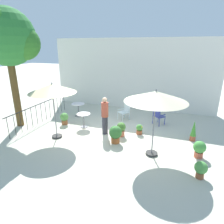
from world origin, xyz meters
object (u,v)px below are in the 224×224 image
at_px(patio_umbrella_1, 52,89).
at_px(cafe_table_0, 84,118).
at_px(potted_plant_0, 121,129).
at_px(patio_umbrella_0, 156,97).
at_px(potted_plant_6, 64,118).
at_px(patio_chair_1, 158,115).
at_px(cafe_table_1, 78,107).
at_px(patio_chair_0, 125,111).
at_px(potted_plant_1, 194,131).
at_px(potted_plant_5, 199,148).
at_px(standing_person, 105,115).
at_px(shade_tree, 8,37).
at_px(potted_plant_4, 139,129).
at_px(potted_plant_3, 115,134).
at_px(potted_plant_2, 201,169).

height_order(patio_umbrella_1, cafe_table_0, patio_umbrella_1).
bearing_deg(potted_plant_0, patio_umbrella_1, -158.32).
distance_m(patio_umbrella_0, potted_plant_6, 5.27).
bearing_deg(cafe_table_0, potted_plant_6, 179.71).
relative_size(patio_umbrella_1, cafe_table_0, 3.48).
height_order(patio_chair_1, potted_plant_6, patio_chair_1).
height_order(cafe_table_1, patio_chair_0, patio_chair_0).
distance_m(patio_chair_0, potted_plant_1, 3.73).
xyz_separation_m(cafe_table_1, potted_plant_1, (6.10, -1.14, -0.07)).
distance_m(patio_umbrella_1, cafe_table_0, 2.29).
relative_size(patio_umbrella_0, potted_plant_1, 2.71).
distance_m(potted_plant_5, standing_person, 4.06).
height_order(patio_umbrella_0, cafe_table_1, patio_umbrella_0).
xyz_separation_m(shade_tree, potted_plant_1, (8.19, 1.04, -3.75)).
relative_size(potted_plant_4, potted_plant_5, 0.75).
xyz_separation_m(patio_chair_1, potted_plant_0, (-1.39, -1.89, -0.16)).
xyz_separation_m(patio_umbrella_0, cafe_table_0, (-3.58, 1.50, -1.73)).
xyz_separation_m(potted_plant_3, potted_plant_6, (-3.11, 1.06, -0.07)).
xyz_separation_m(potted_plant_0, potted_plant_6, (-3.15, 0.36, -0.01)).
relative_size(patio_umbrella_0, potted_plant_5, 3.92).
xyz_separation_m(cafe_table_0, patio_chair_0, (1.64, 1.69, 0.03)).
bearing_deg(potted_plant_2, standing_person, 152.60).
xyz_separation_m(patio_umbrella_0, standing_person, (-2.31, 1.14, -1.33)).
bearing_deg(cafe_table_0, potted_plant_2, -24.74).
bearing_deg(shade_tree, standing_person, 6.00).
bearing_deg(patio_umbrella_0, potted_plant_3, 163.99).
xyz_separation_m(potted_plant_3, standing_person, (-0.73, 0.69, 0.48)).
distance_m(shade_tree, patio_chair_0, 6.53).
bearing_deg(shade_tree, potted_plant_2, -10.67).
distance_m(patio_umbrella_1, potted_plant_5, 6.13).
xyz_separation_m(shade_tree, patio_chair_0, (4.77, 2.51, -3.69)).
distance_m(cafe_table_1, potted_plant_5, 6.73).
height_order(patio_umbrella_0, potted_plant_2, patio_umbrella_0).
distance_m(patio_chair_0, potted_plant_6, 3.22).
xyz_separation_m(patio_umbrella_1, potted_plant_0, (2.66, 1.06, -1.83)).
bearing_deg(cafe_table_0, patio_chair_0, 45.89).
relative_size(potted_plant_0, potted_plant_5, 1.02).
bearing_deg(potted_plant_3, patio_umbrella_0, -16.01).
relative_size(cafe_table_1, patio_chair_1, 0.84).
bearing_deg(standing_person, patio_umbrella_0, -26.37).
bearing_deg(potted_plant_4, potted_plant_6, -178.54).
bearing_deg(cafe_table_1, patio_umbrella_1, -81.50).
bearing_deg(patio_chair_1, potted_plant_4, -114.29).
height_order(potted_plant_1, potted_plant_5, potted_plant_1).
relative_size(cafe_table_0, potted_plant_5, 1.12).
relative_size(patio_umbrella_1, potted_plant_1, 2.68).
bearing_deg(patio_chair_0, standing_person, -100.18).
bearing_deg(patio_umbrella_1, potted_plant_3, 7.85).
distance_m(shade_tree, standing_person, 5.53).
distance_m(cafe_table_0, potted_plant_6, 1.12).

